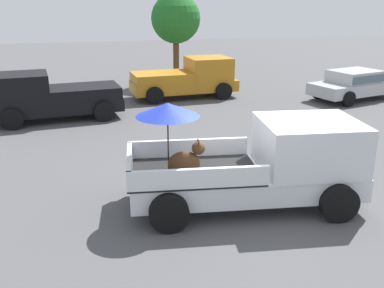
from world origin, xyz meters
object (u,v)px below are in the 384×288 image
(pickup_truck_main, at_px, (263,163))
(pickup_truck_far, at_px, (51,97))
(pickup_truck_red, at_px, (188,78))
(parked_sedan_near, at_px, (355,83))

(pickup_truck_main, xyz_separation_m, pickup_truck_far, (-4.75, 8.75, -0.11))
(pickup_truck_red, bearing_deg, pickup_truck_main, -98.79)
(pickup_truck_main, xyz_separation_m, parked_sedan_near, (8.41, 8.76, -0.24))
(pickup_truck_red, bearing_deg, parked_sedan_near, -21.54)
(pickup_truck_main, distance_m, pickup_truck_far, 9.95)
(pickup_truck_main, relative_size, parked_sedan_near, 1.15)
(pickup_truck_red, xyz_separation_m, parked_sedan_near, (7.15, -2.48, -0.13))
(pickup_truck_main, bearing_deg, pickup_truck_red, 91.80)
(pickup_truck_red, bearing_deg, pickup_truck_far, -159.89)
(pickup_truck_red, xyz_separation_m, pickup_truck_far, (-6.00, -2.49, 0.00))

